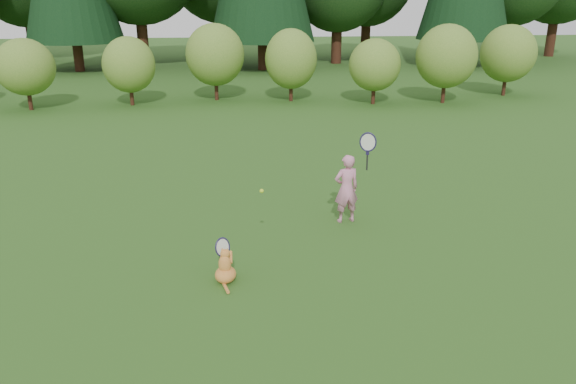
{
  "coord_description": "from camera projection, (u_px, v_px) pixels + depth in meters",
  "views": [
    {
      "loc": [
        -0.74,
        -7.76,
        3.68
      ],
      "look_at": [
        0.2,
        0.8,
        0.7
      ],
      "focal_mm": 35.0,
      "sensor_mm": 36.0,
      "label": 1
    }
  ],
  "objects": [
    {
      "name": "ground",
      "position": [
        281.0,
        253.0,
        8.57
      ],
      "size": [
        100.0,
        100.0,
        0.0
      ],
      "primitive_type": "plane",
      "color": "#214D15",
      "rests_on": "ground"
    },
    {
      "name": "child",
      "position": [
        347.0,
        187.0,
        9.57
      ],
      "size": [
        0.68,
        0.4,
        1.8
      ],
      "rotation": [
        0.0,
        0.0,
        3.33
      ],
      "color": "pink",
      "rests_on": "ground"
    },
    {
      "name": "shrub_row",
      "position": [
        246.0,
        64.0,
        20.32
      ],
      "size": [
        28.0,
        3.0,
        2.8
      ],
      "primitive_type": null,
      "color": "#4B7925",
      "rests_on": "ground"
    },
    {
      "name": "tennis_ball",
      "position": [
        262.0,
        191.0,
        8.2
      ],
      "size": [
        0.06,
        0.06,
        0.06
      ],
      "color": "#C1E51B",
      "rests_on": "ground"
    },
    {
      "name": "cat",
      "position": [
        225.0,
        264.0,
        7.64
      ],
      "size": [
        0.42,
        0.7,
        0.67
      ],
      "rotation": [
        0.0,
        0.0,
        -0.23
      ],
      "color": "#C76526",
      "rests_on": "ground"
    }
  ]
}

